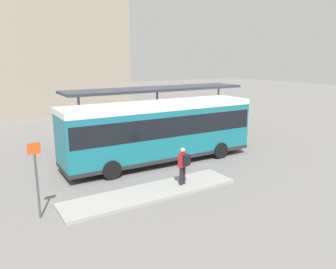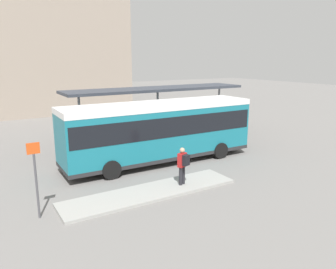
{
  "view_description": "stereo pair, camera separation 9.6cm",
  "coord_description": "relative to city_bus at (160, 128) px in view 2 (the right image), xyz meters",
  "views": [
    {
      "loc": [
        -8.78,
        -15.09,
        5.61
      ],
      "look_at": [
        0.53,
        0.0,
        1.49
      ],
      "focal_mm": 35.0,
      "sensor_mm": 36.0,
      "label": 1
    },
    {
      "loc": [
        -8.7,
        -15.14,
        5.61
      ],
      "look_at": [
        0.53,
        0.0,
        1.49
      ],
      "focal_mm": 35.0,
      "sensor_mm": 36.0,
      "label": 2
    }
  ],
  "objects": [
    {
      "name": "ground_plane",
      "position": [
        -0.01,
        0.0,
        -1.93
      ],
      "size": [
        120.0,
        120.0,
        0.0
      ],
      "primitive_type": "plane",
      "color": "slate"
    },
    {
      "name": "city_bus",
      "position": [
        0.0,
        0.0,
        0.0
      ],
      "size": [
        10.72,
        2.8,
        3.31
      ],
      "rotation": [
        0.0,
        0.0,
        -0.02
      ],
      "color": "#197284",
      "rests_on": "ground_plane"
    },
    {
      "name": "platform_sign",
      "position": [
        -7.03,
        -3.47,
        -0.37
      ],
      "size": [
        0.44,
        0.08,
        2.8
      ],
      "color": "#4C4C51",
      "rests_on": "ground_plane"
    },
    {
      "name": "potted_planter_near_shelter",
      "position": [
        4.37,
        2.28,
        -1.24
      ],
      "size": [
        0.81,
        0.81,
        1.32
      ],
      "color": "slate",
      "rests_on": "ground_plane"
    },
    {
      "name": "bicycle_orange",
      "position": [
        8.66,
        4.46,
        -1.55
      ],
      "size": [
        0.48,
        1.78,
        0.77
      ],
      "rotation": [
        0.0,
        0.0,
        -1.53
      ],
      "color": "black",
      "rests_on": "ground_plane"
    },
    {
      "name": "bicycle_white",
      "position": [
        8.24,
        2.67,
        -1.56
      ],
      "size": [
        0.48,
        1.71,
        0.74
      ],
      "rotation": [
        0.0,
        0.0,
        1.72
      ],
      "color": "black",
      "rests_on": "ground_plane"
    },
    {
      "name": "bicycle_green",
      "position": [
        8.49,
        3.57,
        -1.54
      ],
      "size": [
        0.48,
        1.79,
        0.78
      ],
      "rotation": [
        0.0,
        0.0,
        -1.73
      ],
      "color": "black",
      "rests_on": "ground_plane"
    },
    {
      "name": "curb_island",
      "position": [
        -2.53,
        -3.64,
        -1.87
      ],
      "size": [
        7.76,
        1.8,
        0.12
      ],
      "color": "#9E9E99",
      "rests_on": "ground_plane"
    },
    {
      "name": "station_shelter",
      "position": [
        2.72,
        5.02,
        1.54
      ],
      "size": [
        13.24,
        2.81,
        3.62
      ],
      "color": "#383D47",
      "rests_on": "ground_plane"
    },
    {
      "name": "pedestrian_waiting",
      "position": [
        -0.99,
        -3.75,
        -0.84
      ],
      "size": [
        0.48,
        0.52,
        1.7
      ],
      "rotation": [
        0.0,
        0.0,
        1.9
      ],
      "color": "#232328",
      "rests_on": "curb_island"
    }
  ]
}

